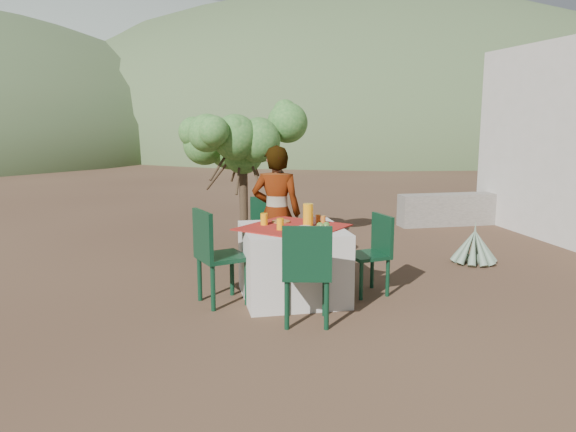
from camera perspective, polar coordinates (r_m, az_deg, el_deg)
The scene contains 24 objects.
ground at distance 6.02m, azimuth 3.52°, elevation -8.16°, with size 160.00×160.00×0.00m, color #3A251A.
table at distance 5.87m, azimuth 0.49°, elevation -4.75°, with size 1.30×1.30×0.76m.
chair_far at distance 6.85m, azimuth -2.07°, elevation -1.50°, with size 0.47×0.47×0.91m.
chair_near at distance 5.06m, azimuth 1.92°, elevation -5.47°, with size 0.52×0.52×0.95m.
chair_left at distance 5.68m, azimuth -7.47°, elevation -3.68°, with size 0.57×0.57×0.97m.
chair_right at distance 6.07m, azimuth 8.67°, elevation -3.45°, with size 0.46×0.46×0.85m.
person at distance 6.47m, azimuth -1.18°, elevation 0.29°, with size 0.57×0.38×1.56m, color #8C6651.
shrub_tree at distance 7.86m, azimuth -4.23°, elevation 6.88°, with size 1.56×1.53×1.83m.
agave at distance 7.67m, azimuth 18.39°, elevation -3.02°, with size 0.58×0.60×0.63m.
stone_wall at distance 10.40m, azimuth 18.00°, elevation 0.70°, with size 2.60×0.35×0.55m, color gray.
hill_near_right at distance 43.70m, azimuth 6.52°, elevation 7.56°, with size 48.00×48.00×20.00m, color #3C502D.
hill_far_center at distance 57.60m, azimuth -14.16°, elevation 7.92°, with size 60.00×60.00×24.00m, color slate.
hill_far_right at distance 59.39m, azimuth 18.42°, elevation 7.77°, with size 36.00×36.00×14.00m, color slate.
plate_far at distance 6.02m, azimuth -0.72°, elevation -0.56°, with size 0.20×0.20×0.01m, color brown.
plate_near at distance 5.53m, azimuth 0.74°, elevation -1.54°, with size 0.21×0.21×0.01m, color brown.
glass_far at distance 5.87m, azimuth -2.44°, elevation -0.31°, with size 0.08×0.08×0.12m, color #FFA110.
glass_near at distance 5.61m, azimuth -0.79°, elevation -0.82°, with size 0.07×0.07×0.12m, color #FFA110.
juice_pitcher at distance 5.79m, azimuth 2.06°, elevation 0.11°, with size 0.11×0.11×0.23m, color #FFA110.
bowl_plate at distance 5.52m, azimuth 1.73°, elevation -1.57°, with size 0.18×0.18×0.01m, color brown.
white_bowl at distance 5.51m, azimuth 1.73°, elevation -1.27°, with size 0.12×0.12×0.05m, color silver.
jar_left at distance 5.95m, azimuth 3.59°, elevation -0.37°, with size 0.05×0.05×0.08m, color orange.
jar_right at distance 6.01m, azimuth 3.06°, elevation -0.25°, with size 0.06×0.06×0.09m, color orange.
napkin_holder at distance 5.90m, azimuth 2.48°, elevation -0.44°, with size 0.07×0.04×0.09m, color silver.
fruit_cluster at distance 5.64m, azimuth 3.62°, elevation -1.02°, with size 0.14×0.13×0.07m.
Camera 1 is at (-1.50, -5.52, 1.88)m, focal length 35.00 mm.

